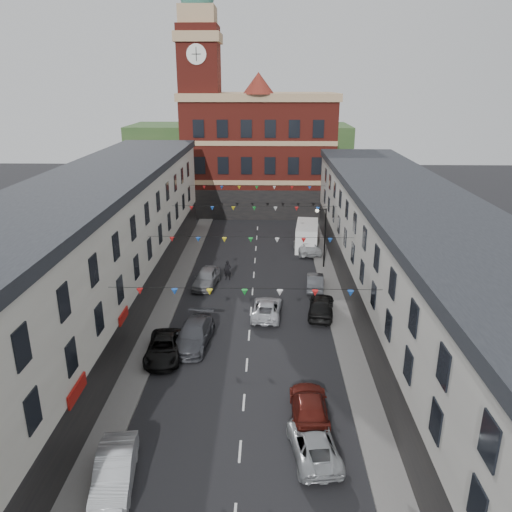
# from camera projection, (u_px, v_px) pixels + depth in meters

# --- Properties ---
(ground) EXTENTS (160.00, 160.00, 0.00)m
(ground) POSITION_uv_depth(u_px,v_px,m) (249.00, 335.00, 35.96)
(ground) COLOR black
(ground) RESTS_ON ground
(pavement_left) EXTENTS (1.80, 64.00, 0.15)m
(pavement_left) POSITION_uv_depth(u_px,v_px,m) (160.00, 321.00, 37.98)
(pavement_left) COLOR #605E5B
(pavement_left) RESTS_ON ground
(pavement_right) EXTENTS (1.80, 64.00, 0.15)m
(pavement_right) POSITION_uv_depth(u_px,v_px,m) (341.00, 323.00, 37.66)
(pavement_right) COLOR #605E5B
(pavement_right) RESTS_ON ground
(terrace_left) EXTENTS (8.40, 56.00, 10.70)m
(terrace_left) POSITION_uv_depth(u_px,v_px,m) (84.00, 260.00, 35.41)
(terrace_left) COLOR beige
(terrace_left) RESTS_ON ground
(terrace_right) EXTENTS (8.40, 56.00, 9.70)m
(terrace_right) POSITION_uv_depth(u_px,v_px,m) (417.00, 269.00, 35.03)
(terrace_right) COLOR beige
(terrace_right) RESTS_ON ground
(civic_building) EXTENTS (20.60, 13.30, 18.50)m
(civic_building) POSITION_uv_depth(u_px,v_px,m) (259.00, 152.00, 69.11)
(civic_building) COLOR maroon
(civic_building) RESTS_ON ground
(clock_tower) EXTENTS (5.60, 5.60, 30.00)m
(clock_tower) POSITION_uv_depth(u_px,v_px,m) (201.00, 102.00, 64.27)
(clock_tower) COLOR maroon
(clock_tower) RESTS_ON ground
(distant_hill) EXTENTS (40.00, 14.00, 10.00)m
(distant_hill) POSITION_uv_depth(u_px,v_px,m) (240.00, 152.00, 92.95)
(distant_hill) COLOR #2A4C23
(distant_hill) RESTS_ON ground
(street_lamp) EXTENTS (1.10, 0.36, 6.00)m
(street_lamp) POSITION_uv_depth(u_px,v_px,m) (323.00, 230.00, 47.74)
(street_lamp) COLOR black
(street_lamp) RESTS_ON ground
(car_left_b) EXTENTS (2.26, 4.85, 1.54)m
(car_left_b) POSITION_uv_depth(u_px,v_px,m) (115.00, 471.00, 22.36)
(car_left_b) COLOR silver
(car_left_b) RESTS_ON ground
(car_left_c) EXTENTS (2.51, 4.97, 1.35)m
(car_left_c) POSITION_uv_depth(u_px,v_px,m) (164.00, 348.00, 32.92)
(car_left_c) COLOR black
(car_left_c) RESTS_ON ground
(car_left_d) EXTENTS (2.69, 5.62, 1.58)m
(car_left_d) POSITION_uv_depth(u_px,v_px,m) (194.00, 334.00, 34.45)
(car_left_d) COLOR #414248
(car_left_d) RESTS_ON ground
(car_left_e) EXTENTS (2.39, 4.83, 1.59)m
(car_left_e) POSITION_uv_depth(u_px,v_px,m) (206.00, 278.00, 44.45)
(car_left_e) COLOR gray
(car_left_e) RESTS_ON ground
(car_right_b) EXTENTS (2.72, 4.84, 1.28)m
(car_right_b) POSITION_uv_depth(u_px,v_px,m) (314.00, 444.00, 24.23)
(car_right_b) COLOR #9DA1A5
(car_right_b) RESTS_ON ground
(car_right_c) EXTENTS (2.00, 4.91, 1.43)m
(car_right_c) POSITION_uv_depth(u_px,v_px,m) (309.00, 407.00, 26.88)
(car_right_c) COLOR #5B1812
(car_right_c) RESTS_ON ground
(car_right_d) EXTENTS (2.53, 4.95, 1.61)m
(car_right_d) POSITION_uv_depth(u_px,v_px,m) (321.00, 306.00, 38.81)
(car_right_d) COLOR black
(car_right_d) RESTS_ON ground
(car_right_e) EXTENTS (1.78, 4.17, 1.34)m
(car_right_e) POSITION_uv_depth(u_px,v_px,m) (315.00, 282.00, 43.89)
(car_right_e) COLOR #44464B
(car_right_e) RESTS_ON ground
(car_right_f) EXTENTS (2.97, 5.33, 1.41)m
(car_right_f) POSITION_uv_depth(u_px,v_px,m) (307.00, 246.00, 53.31)
(car_right_f) COLOR #B2B5B7
(car_right_f) RESTS_ON ground
(moving_car) EXTENTS (2.52, 4.85, 1.30)m
(moving_car) POSITION_uv_depth(u_px,v_px,m) (267.00, 308.00, 38.74)
(moving_car) COLOR silver
(moving_car) RESTS_ON ground
(white_van) EXTENTS (2.88, 6.16, 2.63)m
(white_van) POSITION_uv_depth(u_px,v_px,m) (307.00, 236.00, 54.89)
(white_van) COLOR white
(white_van) RESTS_ON ground
(pedestrian) EXTENTS (0.74, 0.55, 1.85)m
(pedestrian) POSITION_uv_depth(u_px,v_px,m) (228.00, 270.00, 45.82)
(pedestrian) COLOR black
(pedestrian) RESTS_ON ground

